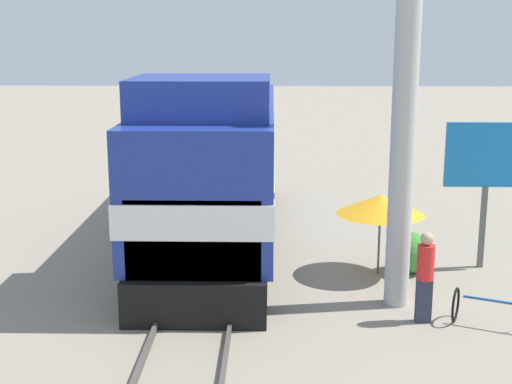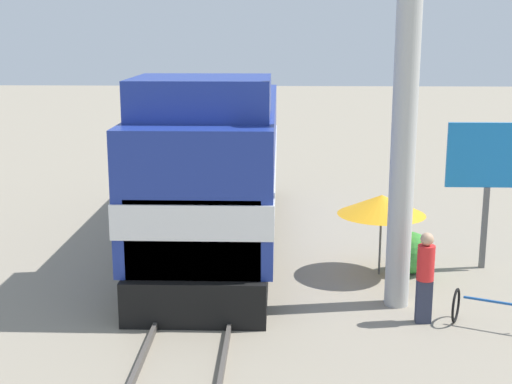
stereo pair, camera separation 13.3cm
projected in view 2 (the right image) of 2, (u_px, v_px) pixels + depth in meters
name	position (u px, v px, depth m)	size (l,w,h in m)	color
ground_plane	(203.00, 293.00, 15.69)	(120.00, 120.00, 0.00)	gray
rail_near	(171.00, 290.00, 15.70)	(0.08, 36.65, 0.15)	#4C4742
rail_far	(236.00, 291.00, 15.66)	(0.08, 36.65, 0.15)	#4C4742
locomotive	(216.00, 170.00, 18.86)	(3.14, 12.07, 4.70)	black
utility_pole	(405.00, 101.00, 14.13)	(1.80, 0.50, 8.50)	#B2B2AD
vendor_umbrella	(382.00, 205.00, 16.56)	(2.06, 2.06, 1.93)	#4C4C4C
billboard_sign	(489.00, 163.00, 16.84)	(2.01, 0.12, 3.56)	#595959
shrub_cluster	(410.00, 253.00, 16.93)	(1.00, 1.00, 1.00)	#388C38
person_bystander	(425.00, 274.00, 13.92)	(0.34, 0.34, 1.85)	#2D3347
bicycle	(504.00, 313.00, 13.69)	(1.99, 1.40, 0.70)	black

